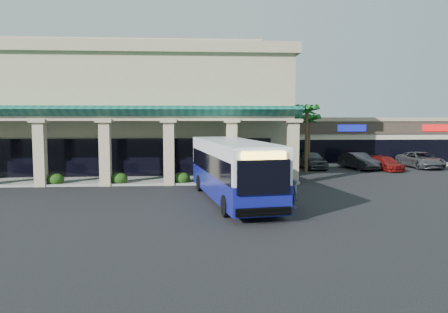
{
  "coord_description": "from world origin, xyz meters",
  "views": [
    {
      "loc": [
        -1.18,
        -26.13,
        4.79
      ],
      "look_at": [
        0.83,
        3.43,
        2.2
      ],
      "focal_mm": 35.0,
      "sensor_mm": 36.0,
      "label": 1
    }
  ],
  "objects": [
    {
      "name": "car_silver",
      "position": [
        9.98,
        14.78,
        0.85
      ],
      "size": [
        2.35,
        5.09,
        1.69
      ],
      "primitive_type": "imported",
      "rotation": [
        0.0,
        0.0,
        0.07
      ],
      "color": "#43464A",
      "rests_on": "ground"
    },
    {
      "name": "arcade",
      "position": [
        -8.0,
        6.8,
        2.85
      ],
      "size": [
        30.0,
        6.2,
        5.7
      ],
      "primitive_type": null,
      "color": "#0E5647",
      "rests_on": "ground"
    },
    {
      "name": "palm_0",
      "position": [
        8.5,
        11.0,
        3.3
      ],
      "size": [
        2.4,
        2.4,
        6.6
      ],
      "primitive_type": null,
      "color": "#144C18",
      "rests_on": "ground"
    },
    {
      "name": "pedestrian",
      "position": [
        4.18,
        -3.43,
        0.79
      ],
      "size": [
        0.49,
        0.65,
        1.58
      ],
      "primitive_type": "imported",
      "rotation": [
        0.0,
        0.0,
        1.35
      ],
      "color": "#4E4F68",
      "rests_on": "ground"
    },
    {
      "name": "car_white",
      "position": [
        14.25,
        13.86,
        0.78
      ],
      "size": [
        2.72,
        4.98,
        1.56
      ],
      "primitive_type": "imported",
      "rotation": [
        0.0,
        0.0,
        0.24
      ],
      "color": "black",
      "rests_on": "ground"
    },
    {
      "name": "strip_mall",
      "position": [
        18.0,
        24.0,
        2.45
      ],
      "size": [
        22.5,
        12.5,
        4.9
      ],
      "primitive_type": null,
      "color": "beige",
      "rests_on": "ground"
    },
    {
      "name": "ground",
      "position": [
        0.0,
        0.0,
        0.0
      ],
      "size": [
        110.0,
        110.0,
        0.0
      ],
      "primitive_type": "plane",
      "color": "black"
    },
    {
      "name": "car_red",
      "position": [
        16.46,
        12.87,
        0.63
      ],
      "size": [
        2.36,
        4.58,
        1.27
      ],
      "primitive_type": "imported",
      "rotation": [
        0.0,
        0.0,
        0.14
      ],
      "color": "maroon",
      "rests_on": "ground"
    },
    {
      "name": "transit_bus",
      "position": [
        1.01,
        -1.0,
        1.75
      ],
      "size": [
        4.77,
        12.84,
        3.5
      ],
      "primitive_type": null,
      "rotation": [
        0.0,
        0.0,
        0.15
      ],
      "color": "navy",
      "rests_on": "ground"
    },
    {
      "name": "main_building",
      "position": [
        -8.0,
        16.0,
        5.67
      ],
      "size": [
        30.8,
        14.8,
        11.35
      ],
      "primitive_type": null,
      "color": "tan",
      "rests_on": "ground"
    },
    {
      "name": "car_gray",
      "position": [
        20.74,
        14.61,
        0.78
      ],
      "size": [
        2.92,
        5.73,
        1.55
      ],
      "primitive_type": "imported",
      "rotation": [
        0.0,
        0.0,
        0.06
      ],
      "color": "#45474A",
      "rests_on": "ground"
    },
    {
      "name": "palm_1",
      "position": [
        9.5,
        14.0,
        2.9
      ],
      "size": [
        2.4,
        2.4,
        5.8
      ],
      "primitive_type": null,
      "color": "#144C18",
      "rests_on": "ground"
    },
    {
      "name": "broadleaf_tree",
      "position": [
        7.5,
        19.0,
        2.41
      ],
      "size": [
        2.6,
        2.6,
        4.81
      ],
      "primitive_type": null,
      "color": "#1A3A0D",
      "rests_on": "ground"
    }
  ]
}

